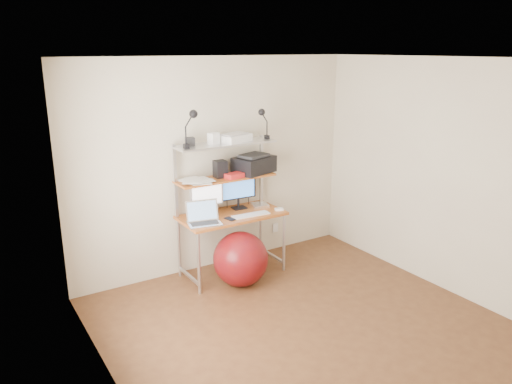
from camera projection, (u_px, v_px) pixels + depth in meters
room at (311, 204)px, 4.43m from camera, size 3.60×3.60×3.60m
computer_desk at (229, 195)px, 5.73m from camera, size 1.20×0.60×1.57m
wall_outlet at (275, 228)px, 6.58m from camera, size 0.08×0.01×0.12m
monitor_silver at (207, 196)px, 5.65m from camera, size 0.39×0.15×0.44m
monitor_black at (238, 190)px, 5.89m from camera, size 0.46×0.14×0.46m
laptop at (203, 219)px, 5.43m from camera, size 0.40×0.35×0.31m
keyboard at (251, 215)px, 5.69m from camera, size 0.45×0.15×0.01m
mouse at (279, 209)px, 5.87m from camera, size 0.11×0.09×0.03m
mac_mini at (260, 205)px, 6.01m from camera, size 0.23×0.23×0.04m
phone at (230, 219)px, 5.56m from camera, size 0.10×0.14×0.01m
printer at (254, 164)px, 5.91m from camera, size 0.55×0.45×0.22m
nas_cube at (220, 169)px, 5.70m from camera, size 0.14×0.14×0.20m
red_box at (234, 176)px, 5.69m from camera, size 0.22×0.16×0.06m
scanner at (235, 138)px, 5.69m from camera, size 0.42×0.33×0.10m
box_white at (214, 139)px, 5.53m from camera, size 0.13×0.12×0.13m
box_grey at (190, 142)px, 5.43m from camera, size 0.11×0.11×0.09m
clip_lamp_left at (192, 120)px, 5.25m from camera, size 0.16×0.09×0.41m
clip_lamp_right at (263, 117)px, 5.75m from camera, size 0.14×0.08×0.36m
exercise_ball at (241, 259)px, 5.58m from camera, size 0.62×0.62×0.62m
paper_stack at (196, 181)px, 5.53m from camera, size 0.39×0.42×0.03m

